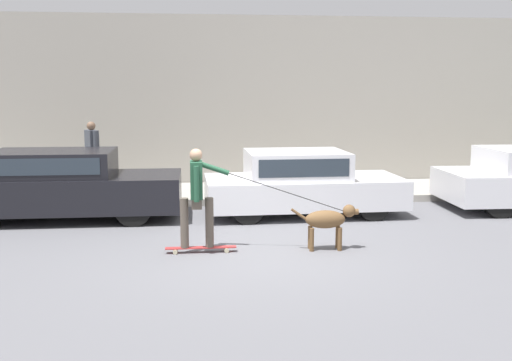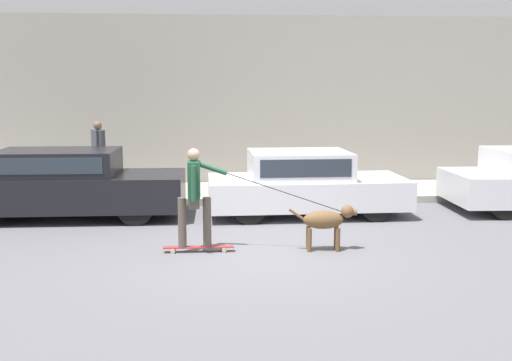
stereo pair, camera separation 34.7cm
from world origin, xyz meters
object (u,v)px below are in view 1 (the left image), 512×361
pedestrian_with_bag (93,155)px  parked_car_1 (301,184)px  dog (328,220)px  parked_car_0 (61,186)px  skateboarder (198,194)px

pedestrian_with_bag → parked_car_1: bearing=129.6°
dog → pedestrian_with_bag: size_ratio=0.65×
parked_car_0 → skateboarder: 3.72m
pedestrian_with_bag → parked_car_0: bearing=53.7°
parked_car_0 → dog: (4.61, -2.72, -0.18)m
parked_car_0 → pedestrian_with_bag: 1.95m
parked_car_0 → parked_car_1: (4.68, -0.00, -0.04)m
skateboarder → parked_car_1: bearing=52.0°
parked_car_1 → skateboarder: 3.41m
dog → skateboarder: bearing=-179.3°
pedestrian_with_bag → dog: bearing=106.0°
parked_car_0 → parked_car_1: 4.68m
parked_car_1 → skateboarder: bearing=-129.2°
skateboarder → dog: bearing=-1.1°
parked_car_0 → pedestrian_with_bag: pedestrian_with_bag is taller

